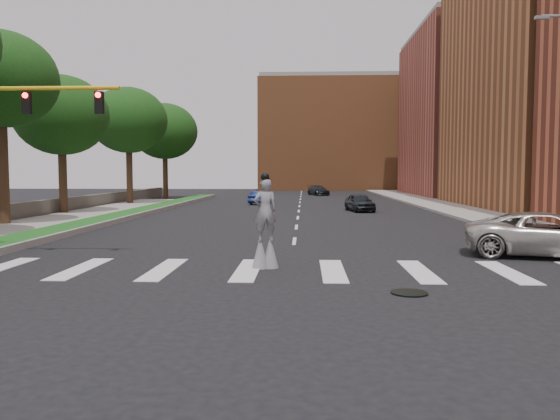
# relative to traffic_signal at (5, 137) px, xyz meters

# --- Properties ---
(ground_plane) EXTENTS (160.00, 160.00, 0.00)m
(ground_plane) POSITION_rel_traffic_signal_xyz_m (9.78, -3.00, -4.15)
(ground_plane) COLOR black
(ground_plane) RESTS_ON ground
(grass_median) EXTENTS (2.00, 60.00, 0.25)m
(grass_median) POSITION_rel_traffic_signal_xyz_m (-1.72, 17.00, -4.03)
(grass_median) COLOR #175119
(grass_median) RESTS_ON ground
(median_curb) EXTENTS (0.20, 60.00, 0.28)m
(median_curb) POSITION_rel_traffic_signal_xyz_m (-0.67, 17.00, -4.01)
(median_curb) COLOR gray
(median_curb) RESTS_ON ground
(sidewalk_right) EXTENTS (5.00, 90.00, 0.18)m
(sidewalk_right) POSITION_rel_traffic_signal_xyz_m (22.28, 22.00, -4.06)
(sidewalk_right) COLOR gray
(sidewalk_right) RESTS_ON ground
(stone_wall) EXTENTS (0.50, 56.00, 1.10)m
(stone_wall) POSITION_rel_traffic_signal_xyz_m (-7.22, 19.00, -3.60)
(stone_wall) COLOR #524E46
(stone_wall) RESTS_ON ground
(manhole) EXTENTS (0.90, 0.90, 0.04)m
(manhole) POSITION_rel_traffic_signal_xyz_m (12.78, -5.00, -4.13)
(manhole) COLOR black
(manhole) RESTS_ON ground
(building_far) EXTENTS (16.00, 22.00, 20.00)m
(building_far) POSITION_rel_traffic_signal_xyz_m (31.78, 51.00, 5.85)
(building_far) COLOR #B45442
(building_far) RESTS_ON ground
(building_backdrop) EXTENTS (26.00, 14.00, 18.00)m
(building_backdrop) POSITION_rel_traffic_signal_xyz_m (15.78, 75.00, 4.85)
(building_backdrop) COLOR #A65F34
(building_backdrop) RESTS_ON ground
(traffic_signal) EXTENTS (5.30, 0.23, 6.20)m
(traffic_signal) POSITION_rel_traffic_signal_xyz_m (0.00, 0.00, 0.00)
(traffic_signal) COLOR black
(traffic_signal) RESTS_ON ground
(stilt_performer) EXTENTS (0.83, 0.64, 2.96)m
(stilt_performer) POSITION_rel_traffic_signal_xyz_m (9.00, -1.59, -2.93)
(stilt_performer) COLOR #362315
(stilt_performer) RESTS_ON ground
(suv_crossing) EXTENTS (6.11, 4.01, 1.56)m
(suv_crossing) POSITION_rel_traffic_signal_xyz_m (18.78, 1.07, -3.37)
(suv_crossing) COLOR beige
(suv_crossing) RESTS_ON ground
(car_near) EXTENTS (2.29, 4.19, 1.35)m
(car_near) POSITION_rel_traffic_signal_xyz_m (14.38, 22.99, -3.47)
(car_near) COLOR black
(car_near) RESTS_ON ground
(car_mid) EXTENTS (2.12, 3.84, 1.20)m
(car_mid) POSITION_rel_traffic_signal_xyz_m (6.18, 31.95, -3.55)
(car_mid) COLOR navy
(car_mid) RESTS_ON ground
(car_far) EXTENTS (3.11, 4.66, 1.25)m
(car_far) POSITION_rel_traffic_signal_xyz_m (11.98, 51.30, -3.52)
(car_far) COLOR black
(car_far) RESTS_ON ground
(tree_2) EXTENTS (6.06, 6.06, 10.50)m
(tree_2) POSITION_rel_traffic_signal_xyz_m (-6.06, 10.51, 3.72)
(tree_2) COLOR #362315
(tree_2) RESTS_ON ground
(tree_3) EXTENTS (6.42, 6.42, 9.59)m
(tree_3) POSITION_rel_traffic_signal_xyz_m (-6.47, 18.69, 2.68)
(tree_3) COLOR #362315
(tree_3) RESTS_ON ground
(tree_4) EXTENTS (6.92, 6.92, 10.55)m
(tree_4) POSITION_rel_traffic_signal_xyz_m (-5.60, 30.43, 3.43)
(tree_4) COLOR #362315
(tree_4) RESTS_ON ground
(tree_5) EXTENTS (7.23, 7.23, 10.53)m
(tree_5) POSITION_rel_traffic_signal_xyz_m (-5.22, 41.69, 3.28)
(tree_5) COLOR #362315
(tree_5) RESTS_ON ground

